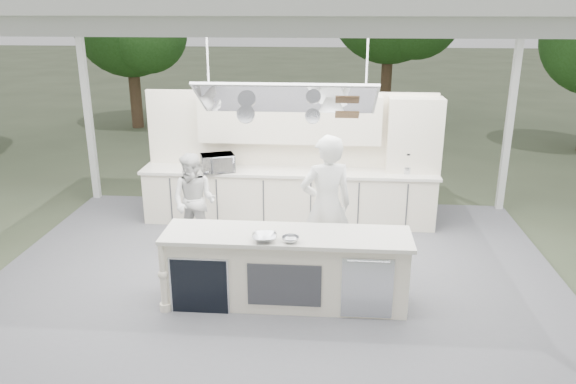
# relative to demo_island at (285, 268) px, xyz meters

# --- Properties ---
(ground) EXTENTS (90.00, 90.00, 0.00)m
(ground) POSITION_rel_demo_island_xyz_m (-0.18, 0.91, -0.60)
(ground) COLOR #4D583C
(ground) RESTS_ON ground
(stage_deck) EXTENTS (8.00, 6.00, 0.12)m
(stage_deck) POSITION_rel_demo_island_xyz_m (-0.18, 0.91, -0.54)
(stage_deck) COLOR #5D5D62
(stage_deck) RESTS_ON ground
(tent) EXTENTS (8.20, 6.20, 3.86)m
(tent) POSITION_rel_demo_island_xyz_m (-0.18, 0.90, 3.11)
(tent) COLOR white
(tent) RESTS_ON ground
(demo_island) EXTENTS (3.10, 0.79, 0.95)m
(demo_island) POSITION_rel_demo_island_xyz_m (0.00, 0.00, 0.00)
(demo_island) COLOR #F3E3CE
(demo_island) RESTS_ON stage_deck
(back_counter) EXTENTS (5.08, 0.72, 0.95)m
(back_counter) POSITION_rel_demo_island_xyz_m (-0.18, 2.81, 0.00)
(back_counter) COLOR #F3E3CE
(back_counter) RESTS_ON stage_deck
(back_wall_unit) EXTENTS (5.05, 0.48, 2.25)m
(back_wall_unit) POSITION_rel_demo_island_xyz_m (0.27, 3.03, 0.98)
(back_wall_unit) COLOR #F3E3CE
(back_wall_unit) RESTS_ON stage_deck
(tree_cluster) EXTENTS (19.55, 9.40, 5.85)m
(tree_cluster) POSITION_rel_demo_island_xyz_m (-0.34, 10.68, 2.69)
(tree_cluster) COLOR brown
(tree_cluster) RESTS_ON ground
(head_chef) EXTENTS (0.85, 0.69, 2.03)m
(head_chef) POSITION_rel_demo_island_xyz_m (0.50, 0.86, 0.54)
(head_chef) COLOR white
(head_chef) RESTS_ON stage_deck
(sous_chef) EXTENTS (0.84, 0.72, 1.51)m
(sous_chef) POSITION_rel_demo_island_xyz_m (-1.55, 1.63, 0.28)
(sous_chef) COLOR silver
(sous_chef) RESTS_ON stage_deck
(toaster_oven) EXTENTS (0.64, 0.54, 0.30)m
(toaster_oven) POSITION_rel_demo_island_xyz_m (-1.37, 2.61, 0.63)
(toaster_oven) COLOR silver
(toaster_oven) RESTS_ON back_counter
(bowl_large) EXTENTS (0.34, 0.34, 0.08)m
(bowl_large) POSITION_rel_demo_island_xyz_m (-0.23, -0.23, 0.51)
(bowl_large) COLOR silver
(bowl_large) RESTS_ON demo_island
(bowl_small) EXTENTS (0.24, 0.24, 0.07)m
(bowl_small) POSITION_rel_demo_island_xyz_m (0.09, -0.24, 0.51)
(bowl_small) COLOR #B8BBBF
(bowl_small) RESTS_ON demo_island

